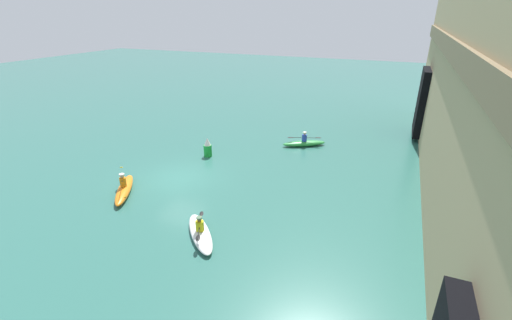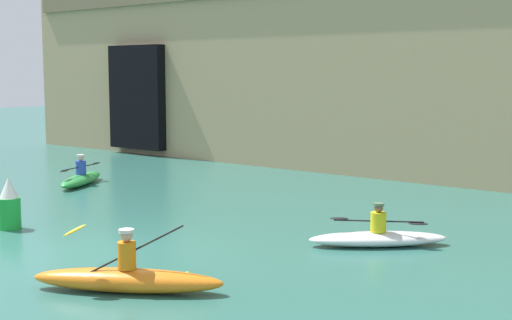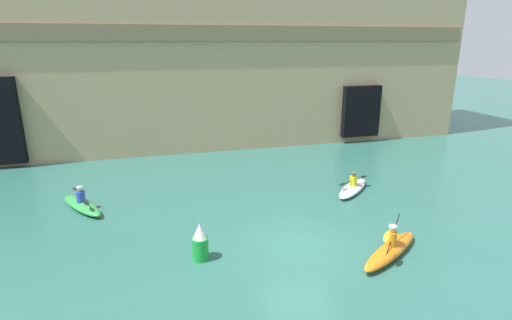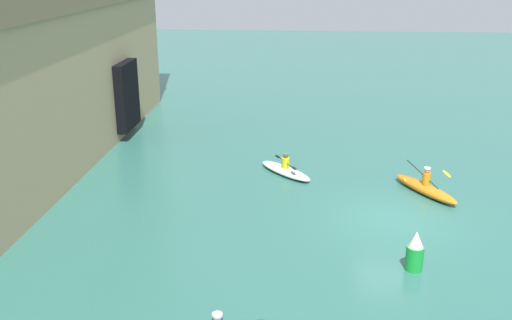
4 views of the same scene
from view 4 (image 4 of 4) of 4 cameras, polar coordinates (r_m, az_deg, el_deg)
The scene contains 4 objects.
ground_plane at distance 21.95m, azimuth 13.61°, elevation -5.85°, with size 120.00×120.00×0.00m, color #2D665B.
kayak_orange at distance 24.59m, azimuth 16.58°, elevation -2.70°, with size 3.35×2.42×1.26m.
kayak_white at distance 25.73m, azimuth 2.96°, elevation -1.00°, with size 2.87×2.74×0.99m.
marker_buoy at distance 18.54m, azimuth 15.62°, elevation -8.85°, with size 0.55×0.55×1.32m.
Camera 4 is at (-19.64, 3.51, 9.16)m, focal length 40.00 mm.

